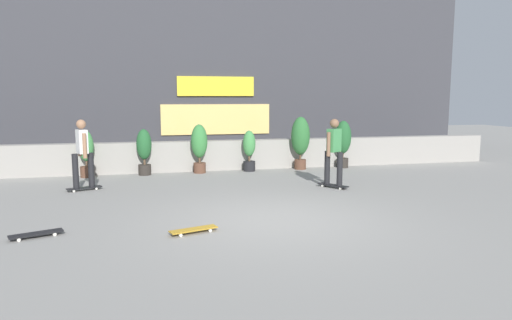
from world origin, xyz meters
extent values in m
plane|color=gray|center=(0.00, 0.00, 0.00)|extent=(48.00, 48.00, 0.00)
cube|color=gray|center=(0.00, 6.00, 0.45)|extent=(18.00, 0.40, 0.90)
cube|color=#38383D|center=(0.00, 10.00, 3.25)|extent=(20.00, 2.00, 6.50)
cube|color=yellow|center=(0.26, 8.96, 2.60)|extent=(2.80, 0.08, 0.70)
cube|color=#F2CC72|center=(0.26, 8.97, 1.40)|extent=(4.00, 0.06, 1.10)
cylinder|color=brown|center=(-3.89, 5.55, 0.15)|extent=(0.36, 0.36, 0.30)
cylinder|color=brown|center=(-3.89, 5.55, 0.38)|extent=(0.06, 0.06, 0.15)
ellipsoid|color=#428C47|center=(-3.89, 5.55, 0.88)|extent=(0.42, 0.42, 0.85)
cylinder|color=#2D2823|center=(-2.32, 5.55, 0.15)|extent=(0.36, 0.36, 0.30)
cylinder|color=brown|center=(-2.32, 5.55, 0.38)|extent=(0.06, 0.06, 0.15)
ellipsoid|color=#235B2D|center=(-2.32, 5.55, 0.88)|extent=(0.42, 0.42, 0.87)
cylinder|color=brown|center=(-0.75, 5.55, 0.15)|extent=(0.36, 0.36, 0.30)
cylinder|color=brown|center=(-0.75, 5.55, 0.38)|extent=(0.06, 0.06, 0.15)
ellipsoid|color=#387F3D|center=(-0.75, 5.55, 0.94)|extent=(0.48, 0.48, 0.98)
cylinder|color=black|center=(0.74, 5.55, 0.15)|extent=(0.36, 0.36, 0.30)
cylinder|color=brown|center=(0.74, 5.55, 0.38)|extent=(0.06, 0.06, 0.15)
ellipsoid|color=#428C47|center=(0.74, 5.55, 0.84)|extent=(0.38, 0.38, 0.77)
cylinder|color=brown|center=(2.36, 5.55, 0.15)|extent=(0.36, 0.36, 0.30)
cylinder|color=brown|center=(2.36, 5.55, 0.38)|extent=(0.06, 0.06, 0.15)
ellipsoid|color=#2D6B33|center=(2.36, 5.55, 1.03)|extent=(0.57, 0.57, 1.17)
cylinder|color=#2D2823|center=(3.77, 5.55, 0.15)|extent=(0.36, 0.36, 0.30)
cylinder|color=brown|center=(3.77, 5.55, 0.38)|extent=(0.06, 0.06, 0.15)
ellipsoid|color=#235B2D|center=(3.77, 5.55, 0.96)|extent=(0.50, 0.50, 1.03)
cube|color=black|center=(-3.73, 3.60, 0.07)|extent=(0.82, 0.47, 0.02)
cylinder|color=silver|center=(-3.94, 3.43, 0.03)|extent=(0.06, 0.05, 0.06)
cylinder|color=silver|center=(-4.00, 3.58, 0.03)|extent=(0.06, 0.05, 0.06)
cylinder|color=silver|center=(-3.46, 3.62, 0.03)|extent=(0.06, 0.05, 0.06)
cylinder|color=silver|center=(-3.52, 3.77, 0.03)|extent=(0.06, 0.05, 0.06)
cylinder|color=black|center=(-3.90, 3.54, 0.49)|extent=(0.14, 0.14, 0.82)
cylinder|color=black|center=(-3.56, 3.67, 0.49)|extent=(0.14, 0.14, 0.82)
cube|color=white|center=(-3.73, 3.60, 1.18)|extent=(0.32, 0.41, 0.56)
sphere|color=#9E7051|center=(-3.73, 3.60, 1.59)|extent=(0.22, 0.22, 0.22)
cylinder|color=#9E7051|center=(-3.65, 3.38, 1.10)|extent=(0.09, 0.09, 0.58)
cylinder|color=#9E7051|center=(-3.81, 3.82, 1.10)|extent=(0.09, 0.09, 0.58)
cube|color=black|center=(2.20, 2.54, 0.07)|extent=(0.61, 0.77, 0.02)
cylinder|color=silver|center=(1.98, 2.71, 0.03)|extent=(0.06, 0.06, 0.06)
cylinder|color=silver|center=(2.12, 2.80, 0.03)|extent=(0.06, 0.06, 0.06)
cylinder|color=silver|center=(2.28, 2.28, 0.03)|extent=(0.06, 0.06, 0.06)
cylinder|color=silver|center=(2.41, 2.37, 0.03)|extent=(0.06, 0.06, 0.06)
cylinder|color=black|center=(2.10, 2.69, 0.49)|extent=(0.14, 0.14, 0.82)
cylinder|color=black|center=(2.30, 2.39, 0.49)|extent=(0.14, 0.14, 0.82)
cube|color=#3F8C4C|center=(2.20, 2.54, 1.18)|extent=(0.41, 0.37, 0.56)
sphere|color=brown|center=(2.20, 2.54, 1.59)|extent=(0.22, 0.22, 0.22)
cylinder|color=brown|center=(2.00, 2.41, 1.10)|extent=(0.09, 0.09, 0.58)
cylinder|color=brown|center=(2.39, 2.67, 1.10)|extent=(0.09, 0.09, 0.58)
cube|color=#BF8C26|center=(-1.53, -0.51, 0.07)|extent=(0.82, 0.43, 0.02)
cylinder|color=silver|center=(-1.30, -0.36, 0.03)|extent=(0.06, 0.05, 0.06)
cylinder|color=silver|center=(-1.26, -0.51, 0.03)|extent=(0.06, 0.05, 0.06)
cylinder|color=silver|center=(-1.80, -0.51, 0.03)|extent=(0.06, 0.05, 0.06)
cylinder|color=silver|center=(-1.75, -0.66, 0.03)|extent=(0.06, 0.05, 0.06)
cube|color=black|center=(-4.00, -0.17, 0.07)|extent=(0.82, 0.47, 0.02)
cylinder|color=silver|center=(-3.78, 0.00, 0.03)|extent=(0.06, 0.05, 0.06)
cylinder|color=silver|center=(-3.72, -0.15, 0.03)|extent=(0.06, 0.05, 0.06)
cylinder|color=silver|center=(-4.27, -0.19, 0.03)|extent=(0.06, 0.05, 0.06)
cylinder|color=silver|center=(-4.21, -0.34, 0.03)|extent=(0.06, 0.05, 0.06)
camera|label=1|loc=(-2.22, -7.92, 2.23)|focal=32.49mm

